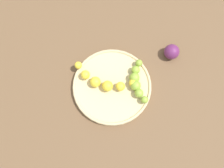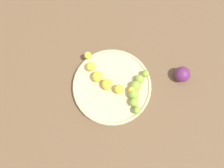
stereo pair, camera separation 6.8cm
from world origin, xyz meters
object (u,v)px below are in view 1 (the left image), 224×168
at_px(banana_yellow, 103,81).
at_px(banana_green, 137,81).
at_px(plum_purple, 172,52).
at_px(fruit_bowl, 112,86).

height_order(banana_yellow, banana_green, banana_yellow).
bearing_deg(plum_purple, fruit_bowl, 26.73).
bearing_deg(banana_yellow, banana_green, 108.66).
bearing_deg(plum_purple, banana_yellow, 21.42).
distance_m(banana_yellow, plum_purple, 0.26).
bearing_deg(fruit_bowl, plum_purple, -153.27).
bearing_deg(banana_yellow, fruit_bowl, 91.09).
distance_m(fruit_bowl, banana_green, 0.08).
relative_size(fruit_bowl, banana_yellow, 1.31).
bearing_deg(banana_green, banana_yellow, -6.50).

